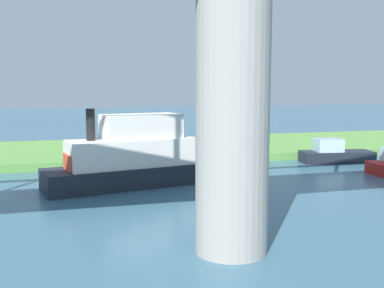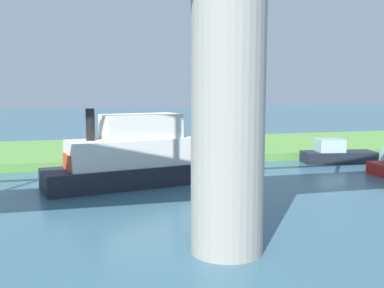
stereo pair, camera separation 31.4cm
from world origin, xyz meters
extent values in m
plane|color=#386075|center=(0.00, 0.00, 0.00)|extent=(160.00, 160.00, 0.00)
cube|color=#5B9342|center=(0.00, -6.00, 0.25)|extent=(80.00, 12.00, 0.50)
cylinder|color=#9E998E|center=(1.52, 15.53, 4.83)|extent=(2.22, 2.22, 9.67)
cylinder|color=#2D334C|center=(-5.31, -3.24, 0.78)|extent=(0.29, 0.29, 0.55)
cylinder|color=red|center=(-5.31, -3.24, 1.35)|extent=(0.46, 0.46, 0.60)
sphere|color=tan|center=(-5.31, -3.24, 1.77)|extent=(0.24, 0.24, 0.24)
cylinder|color=brown|center=(5.76, -1.57, 1.02)|extent=(0.20, 0.20, 1.05)
cube|color=#1E232D|center=(3.65, 5.38, 0.52)|extent=(8.17, 4.14, 1.04)
cube|color=white|center=(3.22, 5.30, 1.73)|extent=(6.59, 3.56, 1.39)
cube|color=white|center=(2.63, 5.17, 3.03)|extent=(4.22, 2.73, 1.21)
cylinder|color=black|center=(5.18, 5.70, 3.21)|extent=(0.43, 0.43, 1.56)
cube|color=#D84C2D|center=(5.69, 5.81, 1.43)|extent=(1.68, 1.81, 0.78)
cube|color=#1E232D|center=(-11.07, 1.66, 0.37)|extent=(4.97, 2.36, 0.74)
cube|color=silver|center=(-10.44, 1.57, 1.17)|extent=(1.89, 1.59, 0.85)
camera|label=1|loc=(6.31, 28.44, 5.08)|focal=43.08mm
camera|label=2|loc=(6.00, 28.52, 5.08)|focal=43.08mm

